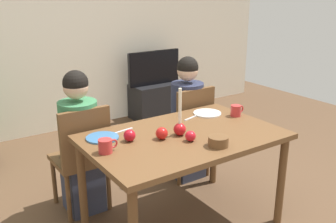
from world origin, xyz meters
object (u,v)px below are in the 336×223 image
at_px(person_right_child, 187,120).
at_px(tv, 154,68).
at_px(tv_stand, 155,101).
at_px(person_left_child, 80,145).
at_px(mug_right, 236,111).
at_px(bowl_walnuts, 218,141).
at_px(chair_right, 189,127).
at_px(chair_left, 82,153).
at_px(mug_left, 106,146).
at_px(plate_left, 102,138).
at_px(apple_by_right_mug, 130,135).
at_px(apple_near_candle, 162,133).
at_px(apple_by_left_plate, 190,136).
at_px(dining_table, 183,145).
at_px(candle_centerpiece, 180,126).
at_px(plate_right, 207,113).

xyz_separation_m(person_right_child, tv, (0.68, 1.66, 0.14)).
relative_size(person_right_child, tv_stand, 1.83).
bearing_deg(person_left_child, mug_right, -25.53).
height_order(person_right_child, bowl_walnuts, person_right_child).
bearing_deg(person_left_child, tv, 43.80).
height_order(chair_right, bowl_walnuts, chair_right).
bearing_deg(bowl_walnuts, person_left_child, 122.97).
relative_size(chair_left, mug_left, 6.79).
relative_size(mug_left, bowl_walnuts, 0.97).
relative_size(person_left_child, person_right_child, 1.00).
distance_m(chair_right, bowl_walnuts, 1.04).
height_order(plate_left, apple_by_right_mug, apple_by_right_mug).
height_order(chair_left, apple_by_right_mug, chair_left).
height_order(apple_near_candle, apple_by_left_plate, apple_near_candle).
bearing_deg(dining_table, candle_centerpiece, 167.85).
relative_size(dining_table, apple_near_candle, 16.31).
height_order(mug_left, mug_right, same).
xyz_separation_m(chair_left, tv, (1.73, 1.69, 0.20)).
bearing_deg(apple_by_left_plate, mug_left, 165.08).
distance_m(candle_centerpiece, apple_near_candle, 0.15).
bearing_deg(person_left_child, mug_left, -95.31).
distance_m(person_left_child, person_right_child, 1.05).
xyz_separation_m(mug_right, apple_near_candle, (-0.78, -0.08, -0.00)).
distance_m(mug_left, apple_near_candle, 0.42).
xyz_separation_m(chair_left, chair_right, (1.05, 0.00, 0.00)).
bearing_deg(chair_right, bowl_walnuts, -116.11).
relative_size(tv_stand, plate_right, 2.77).
distance_m(dining_table, person_left_child, 0.84).
xyz_separation_m(tv_stand, plate_left, (-1.71, -2.04, 0.52)).
relative_size(chair_left, tv, 1.14).
bearing_deg(plate_right, dining_table, -148.83).
bearing_deg(bowl_walnuts, dining_table, 102.79).
bearing_deg(plate_left, mug_left, -109.34).
xyz_separation_m(person_right_child, tv_stand, (0.68, 1.66, -0.33)).
bearing_deg(tv, tv_stand, -90.00).
xyz_separation_m(tv_stand, apple_near_candle, (-1.37, -2.28, 0.55)).
xyz_separation_m(chair_left, apple_by_right_mug, (0.16, -0.50, 0.28)).
distance_m(apple_by_left_plate, apple_by_right_mug, 0.42).
bearing_deg(plate_left, chair_left, 94.04).
relative_size(chair_left, apple_near_candle, 10.48).
bearing_deg(plate_left, apple_near_candle, -35.59).
distance_m(dining_table, tv_stand, 2.63).
relative_size(plate_right, apple_near_candle, 2.69).
height_order(plate_left, mug_right, mug_right).
bearing_deg(person_left_child, plate_right, -20.82).
bearing_deg(mug_right, dining_table, -171.07).
height_order(person_left_child, tv_stand, person_left_child).
distance_m(tv, plate_right, 2.17).
xyz_separation_m(person_right_child, plate_left, (-1.03, -0.38, 0.19)).
bearing_deg(mug_left, plate_right, 13.10).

